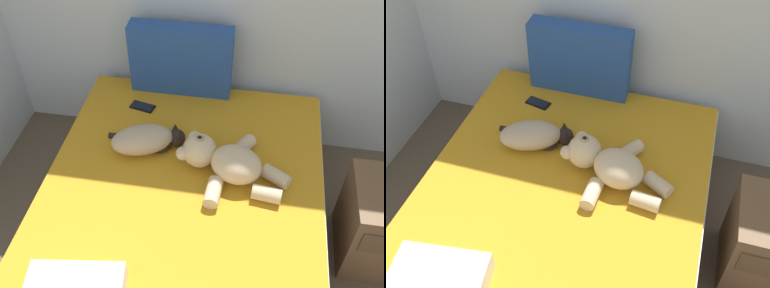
% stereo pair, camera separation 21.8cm
% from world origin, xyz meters
% --- Properties ---
extents(bed, '(1.50, 2.01, 0.50)m').
position_xyz_m(bed, '(1.35, 2.70, 0.25)').
color(bed, brown).
rests_on(bed, ground_plane).
extents(patterned_cushion, '(0.62, 0.13, 0.45)m').
position_xyz_m(patterned_cushion, '(1.20, 3.62, 0.72)').
color(patterned_cushion, '#264C99').
rests_on(patterned_cushion, bed).
extents(cat, '(0.44, 0.30, 0.15)m').
position_xyz_m(cat, '(1.11, 3.05, 0.57)').
color(cat, tan).
rests_on(cat, bed).
extents(teddy_bear, '(0.61, 0.51, 0.20)m').
position_xyz_m(teddy_bear, '(1.56, 2.95, 0.58)').
color(teddy_bear, beige).
rests_on(teddy_bear, bed).
extents(cell_phone, '(0.16, 0.10, 0.01)m').
position_xyz_m(cell_phone, '(1.00, 3.40, 0.50)').
color(cell_phone, black).
rests_on(cell_phone, bed).
extents(throw_pillow, '(0.44, 0.33, 0.11)m').
position_xyz_m(throw_pillow, '(1.03, 2.12, 0.55)').
color(throw_pillow, white).
rests_on(throw_pillow, bed).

